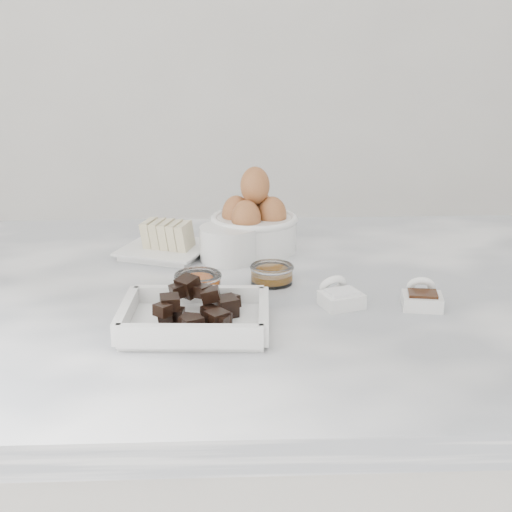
{
  "coord_description": "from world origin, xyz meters",
  "views": [
    {
      "loc": [
        -0.02,
        -0.97,
        1.31
      ],
      "look_at": [
        0.02,
        0.03,
        0.98
      ],
      "focal_mm": 50.0,
      "sensor_mm": 36.0,
      "label": 1
    }
  ],
  "objects_px": {
    "zest_bowl": "(198,282)",
    "salt_spoon": "(339,296)",
    "vanilla_spoon": "(422,297)",
    "butter_plate": "(165,242)",
    "egg_bowl": "(254,223)",
    "sugar_ramekin": "(229,242)",
    "chocolate_dish": "(195,314)",
    "honey_bowl": "(272,274)"
  },
  "relations": [
    {
      "from": "sugar_ramekin",
      "to": "salt_spoon",
      "type": "relative_size",
      "value": 1.22
    },
    {
      "from": "sugar_ramekin",
      "to": "zest_bowl",
      "type": "bearing_deg",
      "value": -106.71
    },
    {
      "from": "chocolate_dish",
      "to": "vanilla_spoon",
      "type": "xyz_separation_m",
      "value": [
        0.31,
        0.07,
        -0.01
      ]
    },
    {
      "from": "butter_plate",
      "to": "zest_bowl",
      "type": "bearing_deg",
      "value": -71.33
    },
    {
      "from": "egg_bowl",
      "to": "vanilla_spoon",
      "type": "height_order",
      "value": "egg_bowl"
    },
    {
      "from": "sugar_ramekin",
      "to": "egg_bowl",
      "type": "bearing_deg",
      "value": 52.41
    },
    {
      "from": "sugar_ramekin",
      "to": "zest_bowl",
      "type": "relative_size",
      "value": 1.37
    },
    {
      "from": "vanilla_spoon",
      "to": "honey_bowl",
      "type": "bearing_deg",
      "value": 152.95
    },
    {
      "from": "chocolate_dish",
      "to": "zest_bowl",
      "type": "height_order",
      "value": "chocolate_dish"
    },
    {
      "from": "butter_plate",
      "to": "sugar_ramekin",
      "type": "bearing_deg",
      "value": -18.35
    },
    {
      "from": "salt_spoon",
      "to": "vanilla_spoon",
      "type": "bearing_deg",
      "value": -5.1
    },
    {
      "from": "butter_plate",
      "to": "honey_bowl",
      "type": "xyz_separation_m",
      "value": [
        0.17,
        -0.15,
        -0.01
      ]
    },
    {
      "from": "vanilla_spoon",
      "to": "sugar_ramekin",
      "type": "bearing_deg",
      "value": 140.82
    },
    {
      "from": "sugar_ramekin",
      "to": "honey_bowl",
      "type": "bearing_deg",
      "value": -60.53
    },
    {
      "from": "butter_plate",
      "to": "egg_bowl",
      "type": "xyz_separation_m",
      "value": [
        0.15,
        0.02,
        0.03
      ]
    },
    {
      "from": "sugar_ramekin",
      "to": "honey_bowl",
      "type": "relative_size",
      "value": 1.44
    },
    {
      "from": "chocolate_dish",
      "to": "sugar_ramekin",
      "type": "height_order",
      "value": "sugar_ramekin"
    },
    {
      "from": "butter_plate",
      "to": "egg_bowl",
      "type": "relative_size",
      "value": 1.17
    },
    {
      "from": "egg_bowl",
      "to": "zest_bowl",
      "type": "bearing_deg",
      "value": -113.24
    },
    {
      "from": "honey_bowl",
      "to": "salt_spoon",
      "type": "xyz_separation_m",
      "value": [
        0.09,
        -0.09,
        -0.0
      ]
    },
    {
      "from": "zest_bowl",
      "to": "salt_spoon",
      "type": "xyz_separation_m",
      "value": [
        0.19,
        -0.05,
        -0.0
      ]
    },
    {
      "from": "chocolate_dish",
      "to": "salt_spoon",
      "type": "height_order",
      "value": "chocolate_dish"
    },
    {
      "from": "honey_bowl",
      "to": "vanilla_spoon",
      "type": "bearing_deg",
      "value": -27.05
    },
    {
      "from": "chocolate_dish",
      "to": "butter_plate",
      "type": "bearing_deg",
      "value": 101.29
    },
    {
      "from": "butter_plate",
      "to": "zest_bowl",
      "type": "xyz_separation_m",
      "value": [
        0.06,
        -0.18,
        -0.0
      ]
    },
    {
      "from": "butter_plate",
      "to": "salt_spoon",
      "type": "bearing_deg",
      "value": -42.89
    },
    {
      "from": "honey_bowl",
      "to": "egg_bowl",
      "type": "bearing_deg",
      "value": 96.68
    },
    {
      "from": "vanilla_spoon",
      "to": "salt_spoon",
      "type": "xyz_separation_m",
      "value": [
        -0.11,
        0.01,
        0.0
      ]
    },
    {
      "from": "chocolate_dish",
      "to": "egg_bowl",
      "type": "bearing_deg",
      "value": 75.35
    },
    {
      "from": "butter_plate",
      "to": "salt_spoon",
      "type": "height_order",
      "value": "butter_plate"
    },
    {
      "from": "zest_bowl",
      "to": "sugar_ramekin",
      "type": "bearing_deg",
      "value": 73.29
    },
    {
      "from": "zest_bowl",
      "to": "salt_spoon",
      "type": "bearing_deg",
      "value": -15.63
    },
    {
      "from": "sugar_ramekin",
      "to": "salt_spoon",
      "type": "bearing_deg",
      "value": -53.57
    },
    {
      "from": "butter_plate",
      "to": "salt_spoon",
      "type": "distance_m",
      "value": 0.35
    },
    {
      "from": "sugar_ramekin",
      "to": "vanilla_spoon",
      "type": "distance_m",
      "value": 0.34
    },
    {
      "from": "honey_bowl",
      "to": "salt_spoon",
      "type": "height_order",
      "value": "salt_spoon"
    },
    {
      "from": "vanilla_spoon",
      "to": "zest_bowl",
      "type": "bearing_deg",
      "value": 168.13
    },
    {
      "from": "sugar_ramekin",
      "to": "butter_plate",
      "type": "bearing_deg",
      "value": 161.65
    },
    {
      "from": "egg_bowl",
      "to": "salt_spoon",
      "type": "bearing_deg",
      "value": -67.72
    },
    {
      "from": "chocolate_dish",
      "to": "salt_spoon",
      "type": "relative_size",
      "value": 2.49
    },
    {
      "from": "vanilla_spoon",
      "to": "salt_spoon",
      "type": "bearing_deg",
      "value": 174.9
    },
    {
      "from": "chocolate_dish",
      "to": "sugar_ramekin",
      "type": "distance_m",
      "value": 0.28
    }
  ]
}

